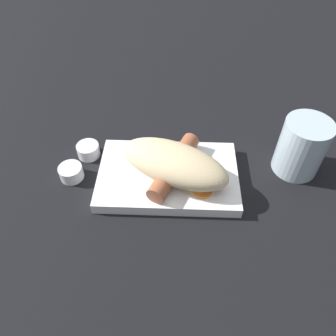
# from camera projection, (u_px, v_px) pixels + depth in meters

# --- Properties ---
(ground_plane) EXTENTS (3.00, 3.00, 0.00)m
(ground_plane) POSITION_uv_depth(u_px,v_px,m) (168.00, 179.00, 0.58)
(ground_plane) COLOR black
(food_tray) EXTENTS (0.24, 0.15, 0.02)m
(food_tray) POSITION_uv_depth(u_px,v_px,m) (168.00, 176.00, 0.57)
(food_tray) COLOR white
(food_tray) RESTS_ON ground_plane
(bread_roll) EXTENTS (0.21, 0.15, 0.06)m
(bread_roll) POSITION_uv_depth(u_px,v_px,m) (174.00, 163.00, 0.54)
(bread_roll) COLOR beige
(bread_roll) RESTS_ON food_tray
(sausage) EXTENTS (0.16, 0.15, 0.03)m
(sausage) POSITION_uv_depth(u_px,v_px,m) (174.00, 166.00, 0.55)
(sausage) COLOR #9E5638
(sausage) RESTS_ON food_tray
(pickled_veggies) EXTENTS (0.06, 0.06, 0.00)m
(pickled_veggies) POSITION_uv_depth(u_px,v_px,m) (198.00, 186.00, 0.54)
(pickled_veggies) COLOR orange
(pickled_veggies) RESTS_ON food_tray
(condiment_cup_near) EXTENTS (0.04, 0.04, 0.02)m
(condiment_cup_near) POSITION_uv_depth(u_px,v_px,m) (88.00, 151.00, 0.61)
(condiment_cup_near) COLOR white
(condiment_cup_near) RESTS_ON ground_plane
(condiment_cup_far) EXTENTS (0.04, 0.04, 0.02)m
(condiment_cup_far) POSITION_uv_depth(u_px,v_px,m) (72.00, 171.00, 0.58)
(condiment_cup_far) COLOR white
(condiment_cup_far) RESTS_ON ground_plane
(drink_glass) EXTENTS (0.08, 0.08, 0.10)m
(drink_glass) POSITION_uv_depth(u_px,v_px,m) (302.00, 147.00, 0.56)
(drink_glass) COLOR silver
(drink_glass) RESTS_ON ground_plane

